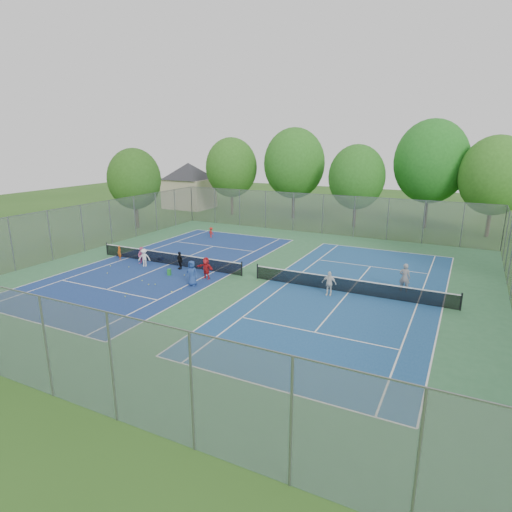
{
  "coord_description": "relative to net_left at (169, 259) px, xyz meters",
  "views": [
    {
      "loc": [
        13.17,
        -25.18,
        9.33
      ],
      "look_at": [
        0.0,
        1.0,
        1.3
      ],
      "focal_mm": 30.0,
      "sensor_mm": 36.0,
      "label": 1
    }
  ],
  "objects": [
    {
      "name": "ground",
      "position": [
        7.0,
        0.0,
        -0.46
      ],
      "size": [
        120.0,
        120.0,
        0.0
      ],
      "primitive_type": "plane",
      "color": "#2C571B",
      "rests_on": "ground"
    },
    {
      "name": "tree_nr",
      "position": [
        16.0,
        24.0,
        6.59
      ],
      "size": [
        7.6,
        7.6,
        11.42
      ],
      "color": "#443326",
      "rests_on": "ground"
    },
    {
      "name": "tree_nw",
      "position": [
        -7.0,
        22.0,
        5.44
      ],
      "size": [
        6.4,
        6.4,
        9.58
      ],
      "color": "#443326",
      "rests_on": "ground"
    },
    {
      "name": "tennis_ball_9",
      "position": [
        2.17,
        -4.26,
        -0.42
      ],
      "size": [
        0.07,
        0.07,
        0.07
      ],
      "primitive_type": "sphere",
      "color": "#A9C12D",
      "rests_on": "ground"
    },
    {
      "name": "court_right",
      "position": [
        14.0,
        0.0,
        -0.44
      ],
      "size": [
        10.97,
        23.77,
        0.01
      ],
      "primitive_type": "cube",
      "color": "navy",
      "rests_on": "court_pad"
    },
    {
      "name": "student_c",
      "position": [
        -1.35,
        -1.21,
        0.23
      ],
      "size": [
        1.02,
        0.88,
        1.38
      ],
      "primitive_type": "imported",
      "rotation": [
        0.0,
        0.0,
        0.52
      ],
      "color": "white",
      "rests_on": "ground"
    },
    {
      "name": "court_left",
      "position": [
        0.0,
        0.0,
        -0.44
      ],
      "size": [
        10.97,
        23.77,
        0.01
      ],
      "primitive_type": "cube",
      "color": "navy",
      "rests_on": "court_pad"
    },
    {
      "name": "child_far_baseline",
      "position": [
        -2.14,
        9.4,
        0.06
      ],
      "size": [
        0.76,
        0.61,
        1.03
      ],
      "primitive_type": "imported",
      "rotation": [
        0.0,
        0.0,
        2.74
      ],
      "color": "red",
      "rests_on": "ground"
    },
    {
      "name": "tennis_ball_6",
      "position": [
        4.26,
        -4.23,
        -0.42
      ],
      "size": [
        0.07,
        0.07,
        0.07
      ],
      "primitive_type": "sphere",
      "color": "#B1CD2F",
      "rests_on": "ground"
    },
    {
      "name": "tennis_ball_3",
      "position": [
        0.87,
        -4.06,
        -0.42
      ],
      "size": [
        0.07,
        0.07,
        0.07
      ],
      "primitive_type": "sphere",
      "color": "#C2E735",
      "rests_on": "ground"
    },
    {
      "name": "teen_court_b",
      "position": [
        13.01,
        -0.96,
        0.32
      ],
      "size": [
        0.92,
        0.42,
        1.54
      ],
      "primitive_type": "imported",
      "rotation": [
        0.0,
        0.0,
        0.05
      ],
      "color": "silver",
      "rests_on": "ground"
    },
    {
      "name": "student_d",
      "position": [
        1.49,
        -0.6,
        0.22
      ],
      "size": [
        0.85,
        0.64,
        1.35
      ],
      "primitive_type": "imported",
      "rotation": [
        0.0,
        0.0,
        -0.46
      ],
      "color": "black",
      "rests_on": "ground"
    },
    {
      "name": "tennis_ball_1",
      "position": [
        2.02,
        -6.9,
        -0.42
      ],
      "size": [
        0.07,
        0.07,
        0.07
      ],
      "primitive_type": "sphere",
      "color": "#BDD431",
      "rests_on": "ground"
    },
    {
      "name": "fence_north",
      "position": [
        7.0,
        16.0,
        1.54
      ],
      "size": [
        32.0,
        0.1,
        4.0
      ],
      "primitive_type": "cube",
      "color": "gray",
      "rests_on": "ground"
    },
    {
      "name": "instructor",
      "position": [
        17.05,
        1.86,
        0.47
      ],
      "size": [
        0.69,
        0.46,
        1.84
      ],
      "primitive_type": "imported",
      "rotation": [
        0.0,
        0.0,
        3.11
      ],
      "color": "gray",
      "rests_on": "ground"
    },
    {
      "name": "tennis_ball_0",
      "position": [
        -2.19,
        -2.02,
        -0.42
      ],
      "size": [
        0.07,
        0.07,
        0.07
      ],
      "primitive_type": "sphere",
      "color": "#C4D631",
      "rests_on": "ground"
    },
    {
      "name": "ball_hopper",
      "position": [
        1.71,
        -2.17,
        -0.22
      ],
      "size": [
        0.31,
        0.31,
        0.47
      ],
      "primitive_type": "cube",
      "rotation": [
        0.0,
        0.0,
        0.39
      ],
      "color": "#25882E",
      "rests_on": "ground"
    },
    {
      "name": "student_e",
      "position": [
        4.43,
        -3.25,
        0.39
      ],
      "size": [
        0.9,
        0.66,
        1.7
      ],
      "primitive_type": "imported",
      "rotation": [
        0.0,
        0.0,
        0.16
      ],
      "color": "navy",
      "rests_on": "ground"
    },
    {
      "name": "tree_ne",
      "position": [
        22.0,
        22.0,
        5.51
      ],
      "size": [
        6.6,
        6.6,
        9.77
      ],
      "color": "#443326",
      "rests_on": "ground"
    },
    {
      "name": "tennis_ball_5",
      "position": [
        1.73,
        -6.47,
        -0.42
      ],
      "size": [
        0.07,
        0.07,
        0.07
      ],
      "primitive_type": "sphere",
      "color": "#DFF238",
      "rests_on": "ground"
    },
    {
      "name": "tennis_ball_10",
      "position": [
        1.81,
        -4.49,
        -0.42
      ],
      "size": [
        0.07,
        0.07,
        0.07
      ],
      "primitive_type": "sphere",
      "color": "#D9EB36",
      "rests_on": "ground"
    },
    {
      "name": "student_b",
      "position": [
        -1.95,
        -0.79,
        0.22
      ],
      "size": [
        0.7,
        0.57,
        1.34
      ],
      "primitive_type": "imported",
      "rotation": [
        0.0,
        0.0,
        0.1
      ],
      "color": "pink",
      "rests_on": "ground"
    },
    {
      "name": "net_left",
      "position": [
        0.0,
        0.0,
        0.0
      ],
      "size": [
        12.87,
        0.1,
        0.91
      ],
      "primitive_type": "cube",
      "color": "black",
      "rests_on": "ground"
    },
    {
      "name": "fence_south",
      "position": [
        7.0,
        -16.0,
        1.54
      ],
      "size": [
        32.0,
        0.1,
        4.0
      ],
      "primitive_type": "cube",
      "color": "gray",
      "rests_on": "ground"
    },
    {
      "name": "student_f",
      "position": [
        4.48,
        -1.64,
        0.32
      ],
      "size": [
        1.49,
        0.73,
        1.54
      ],
      "primitive_type": "imported",
      "rotation": [
        0.0,
        0.0,
        -0.2
      ],
      "color": "red",
      "rests_on": "ground"
    },
    {
      "name": "tennis_ball_8",
      "position": [
        2.72,
        -1.78,
        -0.42
      ],
      "size": [
        0.07,
        0.07,
        0.07
      ],
      "primitive_type": "sphere",
      "color": "gold",
      "rests_on": "ground"
    },
    {
      "name": "house",
      "position": [
        -15.0,
        24.0,
        3.76
      ],
      "size": [
        11.03,
        11.03,
        7.3
      ],
      "color": "#B7A88C",
      "rests_on": "ground"
    },
    {
      "name": "court_pad",
      "position": [
        7.0,
        0.0,
        -0.45
      ],
      "size": [
        32.0,
        32.0,
        0.01
      ],
      "primitive_type": "cube",
      "color": "#326A40",
      "rests_on": "ground"
    },
    {
      "name": "tennis_ball_4",
      "position": [
        -2.51,
        -3.87,
        -0.42
      ],
      "size": [
        0.07,
        0.07,
        0.07
      ],
      "primitive_type": "sphere",
      "color": "yellow",
      "rests_on": "ground"
    },
    {
      "name": "ball_crate",
      "position": [
        -1.33,
        0.64,
        -0.32
      ],
      "size": [
        0.32,
        0.32,
        0.27
      ],
      "primitive_type": "cube",
      "rotation": [
        0.0,
        0.0,
        -0.01
      ],
      "color": "#1639A9",
      "rests_on": "ground"
    },
    {
      "name": "tennis_ball_2",
      "position": [
        -3.65,
        -2.41,
        -0.42
      ],
      "size": [
        0.07,
        0.07,
        0.07
      ],
      "primitive_type": "sphere",
      "color": "#C6DC33",
      "rests_on": "ground"
    },
    {
      "name": "student_a",
      "position": [
        -4.44,
        -0.6,
        0.1
      ],
      "size": [
        0.47,
        0.38,
        1.11
      ],
      "primitive_type": "imported",
      "rotation": [
        0.0,
        0.0,
        -0.32
      ],
      "color": "#C44E12",
      "rests_on": "ground"
    },
    {
      "name": "tree_side_w",
      "position": [
        -12.0,
        10.0,
        4.79
      ],
      "size": [
        5.6,
        5.6,
        8.47
      ],
      "color": "#443326",
      "rests_on": "ground"
    },
    {
      "name": "tennis_ball_7",
      "position": [
        4.05,
        -4.94,
        -0.42
      ],
      "size": [
        0.07,
        0.07,
        0.07
      ],
      "primitive_type": "sphere",
      "color": "#D9EF37",
      "rests_on": "ground"
    },
    {
      "name": "net_right",
      "position": [
        14.0,
        0.0,
        0.0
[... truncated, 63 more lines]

